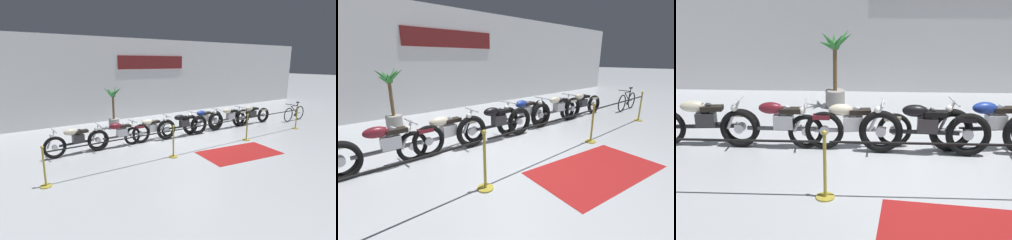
{
  "view_description": "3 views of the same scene",
  "coord_description": "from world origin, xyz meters",
  "views": [
    {
      "loc": [
        -6.1,
        -7.82,
        2.99
      ],
      "look_at": [
        -0.58,
        0.71,
        0.73
      ],
      "focal_mm": 28.0,
      "sensor_mm": 36.0,
      "label": 1
    },
    {
      "loc": [
        -3.58,
        -4.02,
        2.13
      ],
      "look_at": [
        0.4,
        0.59,
        0.48
      ],
      "focal_mm": 24.0,
      "sensor_mm": 36.0,
      "label": 2
    },
    {
      "loc": [
        -1.09,
        -6.7,
        3.03
      ],
      "look_at": [
        -1.45,
        0.81,
        0.53
      ],
      "focal_mm": 45.0,
      "sensor_mm": 36.0,
      "label": 3
    }
  ],
  "objects": [
    {
      "name": "floor_banner",
      "position": [
        0.44,
        -2.12,
        0.0
      ],
      "size": [
        2.83,
        1.77,
        0.01
      ],
      "primitive_type": "cube",
      "rotation": [
        0.0,
        0.0,
        -0.13
      ],
      "color": "maroon",
      "rests_on": "ground"
    },
    {
      "name": "bicycle",
      "position": [
        6.65,
        -0.19,
        0.39
      ],
      "size": [
        1.74,
        0.48,
        0.96
      ],
      "color": "black",
      "rests_on": "ground"
    },
    {
      "name": "motorcycle_cream_2",
      "position": [
        -1.35,
        0.75,
        0.46
      ],
      "size": [
        2.34,
        0.62,
        0.91
      ],
      "color": "black",
      "rests_on": "ground"
    },
    {
      "name": "motorcycle_cream_5",
      "position": [
        2.64,
        0.49,
        0.48
      ],
      "size": [
        2.45,
        0.62,
        0.98
      ],
      "color": "black",
      "rests_on": "ground"
    },
    {
      "name": "motorcycle_blue_4",
      "position": [
        1.28,
        0.73,
        0.49
      ],
      "size": [
        2.38,
        0.63,
        0.99
      ],
      "color": "black",
      "rests_on": "ground"
    },
    {
      "name": "stanchion_far_left",
      "position": [
        -1.56,
        -1.23,
        0.74
      ],
      "size": [
        10.6,
        0.28,
        1.05
      ],
      "color": "gold",
      "rests_on": "ground"
    },
    {
      "name": "motorcycle_maroon_1",
      "position": [
        -2.63,
        0.67,
        0.47
      ],
      "size": [
        2.35,
        0.62,
        0.95
      ],
      "color": "black",
      "rests_on": "ground"
    },
    {
      "name": "motorcycle_black_3",
      "position": [
        0.0,
        0.5,
        0.49
      ],
      "size": [
        2.37,
        0.62,
        0.98
      ],
      "color": "black",
      "rests_on": "ground"
    },
    {
      "name": "stanchion_far_right",
      "position": [
        5.13,
        -1.23,
        0.36
      ],
      "size": [
        0.28,
        0.28,
        1.05
      ],
      "color": "gold",
      "rests_on": "ground"
    },
    {
      "name": "stanchion_mid_right",
      "position": [
        1.82,
        -1.23,
        0.36
      ],
      "size": [
        0.28,
        0.28,
        1.05
      ],
      "color": "gold",
      "rests_on": "ground"
    },
    {
      "name": "motorcycle_cream_6",
      "position": [
        4.12,
        0.48,
        0.46
      ],
      "size": [
        2.41,
        0.62,
        0.95
      ],
      "color": "black",
      "rests_on": "ground"
    },
    {
      "name": "back_wall",
      "position": [
        0.0,
        5.12,
        2.1
      ],
      "size": [
        28.0,
        0.29,
        4.2
      ],
      "color": "white",
      "rests_on": "ground"
    },
    {
      "name": "stanchion_mid_left",
      "position": [
        -1.63,
        -1.23,
        0.36
      ],
      "size": [
        0.28,
        0.28,
        1.05
      ],
      "color": "gold",
      "rests_on": "ground"
    },
    {
      "name": "ground_plane",
      "position": [
        0.0,
        0.0,
        0.0
      ],
      "size": [
        120.0,
        120.0,
        0.0
      ],
      "primitive_type": "plane",
      "color": "#B2B7BC"
    },
    {
      "name": "potted_palm_left_of_row",
      "position": [
        -1.79,
        3.42,
        0.92
      ],
      "size": [
        0.88,
        0.93,
        1.98
      ],
      "color": "gray",
      "rests_on": "ground"
    }
  ]
}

